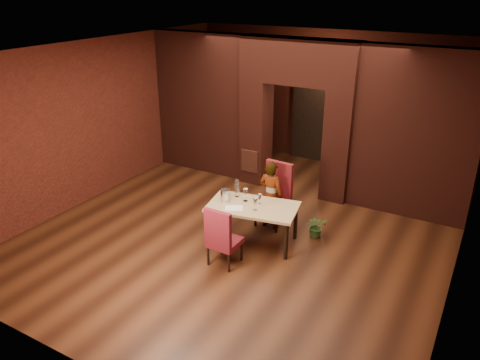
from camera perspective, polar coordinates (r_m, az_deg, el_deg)
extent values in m
plane|color=#432010|center=(8.79, 1.25, -5.63)|extent=(8.00, 8.00, 0.00)
cube|color=silver|center=(7.76, 1.46, 15.50)|extent=(7.00, 8.00, 0.04)
cube|color=maroon|center=(11.68, 10.89, 9.77)|extent=(7.00, 0.04, 3.20)
cube|color=maroon|center=(5.30, -20.01, -8.35)|extent=(7.00, 0.04, 3.20)
cube|color=maroon|center=(10.20, -16.35, 7.29)|extent=(0.04, 8.00, 3.20)
cube|color=maroon|center=(7.28, 26.35, -0.64)|extent=(0.04, 8.00, 3.20)
cube|color=maroon|center=(10.38, 1.99, 5.90)|extent=(0.55, 0.55, 2.30)
cube|color=maroon|center=(9.69, 11.99, 4.11)|extent=(0.55, 0.55, 2.30)
cube|color=maroon|center=(9.62, 7.28, 14.14)|extent=(2.45, 0.55, 0.90)
cube|color=maroon|center=(10.96, -4.61, 9.23)|extent=(2.28, 0.35, 3.20)
cube|color=maroon|center=(9.26, 20.54, 5.15)|extent=(2.28, 0.35, 3.20)
cube|color=#98432C|center=(10.33, 1.17, 2.30)|extent=(0.40, 0.03, 0.50)
cube|color=black|center=(11.89, 8.77, 7.42)|extent=(0.90, 0.08, 2.10)
cube|color=black|center=(11.86, 8.70, 7.37)|extent=(1.02, 0.04, 2.22)
cube|color=tan|center=(8.13, 1.55, -5.37)|extent=(1.65, 1.12, 0.71)
cube|color=maroon|center=(8.61, 4.01, -1.92)|extent=(0.58, 0.58, 1.18)
cube|color=maroon|center=(7.48, -1.88, -6.72)|extent=(0.47, 0.47, 1.02)
imported|color=white|center=(8.51, 3.76, -1.83)|extent=(0.49, 0.35, 1.29)
cube|color=white|center=(7.88, -0.74, -3.42)|extent=(0.36, 0.32, 0.00)
cylinder|color=#BABAC1|center=(8.09, -1.79, -1.86)|extent=(0.17, 0.17, 0.21)
cylinder|color=white|center=(8.22, -0.37, -0.97)|extent=(0.08, 0.08, 0.33)
imported|color=#376128|center=(8.47, 9.30, -5.59)|extent=(0.48, 0.46, 0.40)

